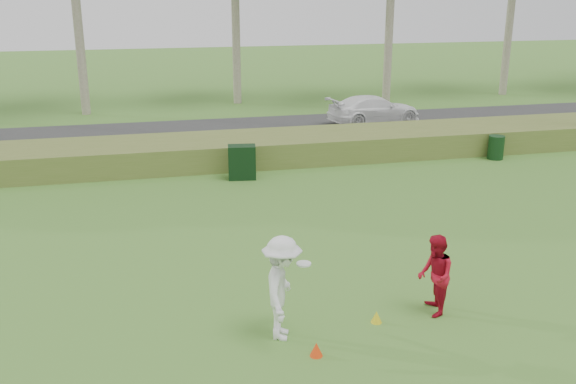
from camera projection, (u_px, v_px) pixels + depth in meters
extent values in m
plane|color=#3D7527|center=(335.00, 315.00, 12.56)|extent=(120.00, 120.00, 0.00)
cube|color=#576B2B|center=(238.00, 150.00, 23.54)|extent=(80.00, 3.00, 0.90)
cube|color=#2D2D2D|center=(220.00, 132.00, 28.31)|extent=(80.00, 6.00, 0.06)
imported|color=white|center=(282.00, 288.00, 11.52)|extent=(1.10, 1.43, 1.96)
cylinder|color=white|center=(304.00, 264.00, 11.47)|extent=(0.27, 0.27, 0.03)
imported|color=#AF0F23|center=(435.00, 275.00, 12.41)|extent=(0.77, 0.91, 1.62)
cone|color=#F93B0D|center=(316.00, 349.00, 11.15)|extent=(0.23, 0.23, 0.25)
cone|color=yellow|center=(376.00, 317.00, 12.26)|extent=(0.21, 0.21, 0.24)
cube|color=black|center=(242.00, 162.00, 21.40)|extent=(0.98, 0.69, 1.14)
cylinder|color=black|center=(496.00, 147.00, 23.92)|extent=(0.74, 0.74, 0.88)
imported|color=white|center=(374.00, 109.00, 29.94)|extent=(4.64, 2.43, 1.28)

